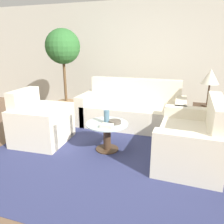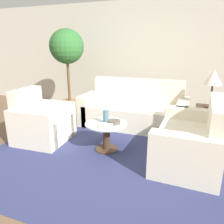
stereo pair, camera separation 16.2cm
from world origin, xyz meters
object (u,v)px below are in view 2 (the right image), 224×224
Objects in this scene: table_lamp at (213,78)px; potted_plant at (67,55)px; coffee_table at (106,133)px; bowl at (114,122)px; loveseat at (193,142)px; sofa_main at (134,111)px; book_stack at (105,126)px; armchair at (41,124)px; vase at (106,117)px.

potted_plant is (-2.96, 0.24, 0.34)m from table_lamp.
bowl is (0.11, 0.03, 0.18)m from coffee_table.
loveseat is at bearing 4.28° from coffee_table.
book_stack is (-0.05, -1.42, 0.17)m from sofa_main.
armchair is 1.21m from coffee_table.
vase is 1.17× the size of book_stack.
coffee_table is 0.26m from book_stack.
sofa_main is 1.43m from book_stack.
loveseat is 2.17× the size of table_lamp.
vase is at bearing 109.49° from book_stack.
armchair is 4.40× the size of vase.
vase is at bearing -95.20° from sofa_main.
table_lamp is at bearing 37.13° from coffee_table.
armchair is at bearing -156.69° from table_lamp.
coffee_table is at bearing -43.01° from potted_plant.
bowl is at bearing -89.67° from sofa_main.
sofa_main is 12.00× the size of book_stack.
bowl is at bearing 15.13° from coffee_table.
potted_plant is 2.36m from book_stack.
potted_plant reaches higher than table_lamp.
bowl is (0.01, -1.21, 0.17)m from sofa_main.
coffee_table is (-1.27, -0.09, -0.01)m from loveseat.
bowl is at bearing -141.42° from table_lamp.
book_stack is at bearing -69.81° from vase.
table_lamp is 1.94m from vase.
table_lamp reaches higher than vase.
sofa_main is at bearing -48.81° from armchair.
potted_plant is at bearing 134.00° from book_stack.
book_stack is at bearing -99.34° from armchair.
armchair is 1.23m from vase.
sofa_main is 3.21× the size of coffee_table.
sofa_main is 10.24× the size of vase.
table_lamp is (1.49, 1.13, 0.76)m from coffee_table.
table_lamp is at bearing 41.59° from book_stack.
loveseat is at bearing -102.26° from table_lamp.
table_lamp reaches higher than armchair.
table_lamp is at bearing 38.58° from bowl.
armchair is 1.38× the size of table_lamp.
loveseat is at bearing -44.70° from sofa_main.
potted_plant reaches higher than book_stack.
table_lamp reaches higher than book_stack.
coffee_table is 2.29m from potted_plant.
potted_plant reaches higher than coffee_table.
bowl is at bearing 14.61° from vase.
sofa_main is 1.93m from potted_plant.
book_stack is (0.06, -0.17, -0.08)m from vase.
vase is at bearing -83.63° from loveseat.
bowl is (1.32, 0.06, 0.17)m from armchair.
sofa_main is 1.83m from armchair.
coffee_table is 1.00× the size of table_lamp.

